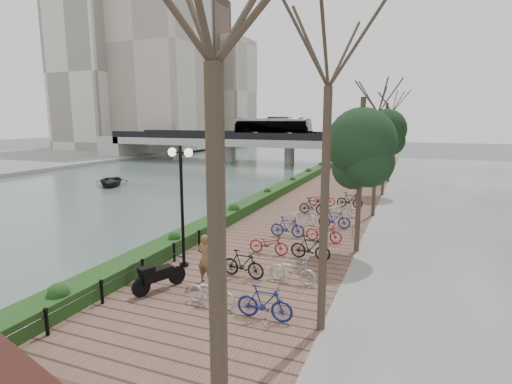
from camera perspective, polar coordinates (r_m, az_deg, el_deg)
The scene contains 13 objects.
ground at distance 14.19m, azimuth -28.12°, elevation -16.42°, with size 220.00×220.00×0.00m, color #59595B.
river_water at distance 41.83m, azimuth -15.44°, elevation 1.56°, with size 30.00×130.00×0.02m, color #4E625B.
promenade at distance 26.80m, azimuth 8.07°, elevation -2.40°, with size 8.00×75.00×0.50m, color brown.
hedge at distance 29.97m, azimuth 2.91°, elevation 0.11°, with size 1.10×56.00×0.60m, color #1C3B15.
chain_fence at distance 14.19m, azimuth -18.37°, elevation -11.94°, with size 0.10×14.10×0.70m.
lamppost at distance 15.15m, azimuth -10.64°, elevation 1.70°, with size 1.02×0.32×4.66m.
motorcycle at distance 13.86m, azimuth -13.62°, elevation -11.43°, with size 0.53×1.70×1.06m, color black, non-canonical shape.
pedestrian at distance 14.04m, azimuth -7.22°, elevation -9.44°, with size 0.63×0.42×1.74m, color brown.
bicycle_parking at distance 19.08m, azimuth 7.03°, elevation -5.35°, with size 2.40×17.32×1.00m.
street_trees at distance 20.87m, azimuth 15.88°, elevation 3.28°, with size 3.20×37.12×6.80m.
bridge at distance 58.07m, azimuth -2.48°, elevation 7.59°, with size 36.00×10.77×6.50m.
boat at distance 39.52m, azimuth -20.04°, elevation 1.45°, with size 2.95×4.13×0.85m, color black.
far_buildings at distance 90.72m, azimuth -13.84°, elevation 16.34°, with size 35.00×38.00×38.00m.
Camera 1 is at (10.05, -7.95, 6.09)m, focal length 28.00 mm.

